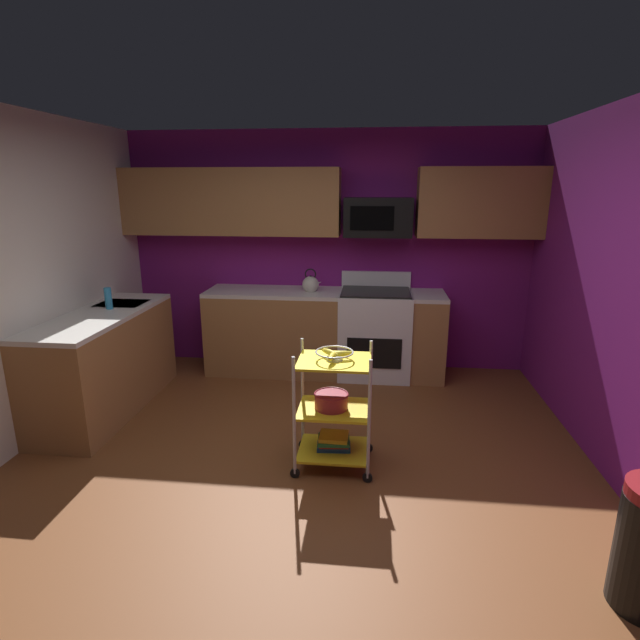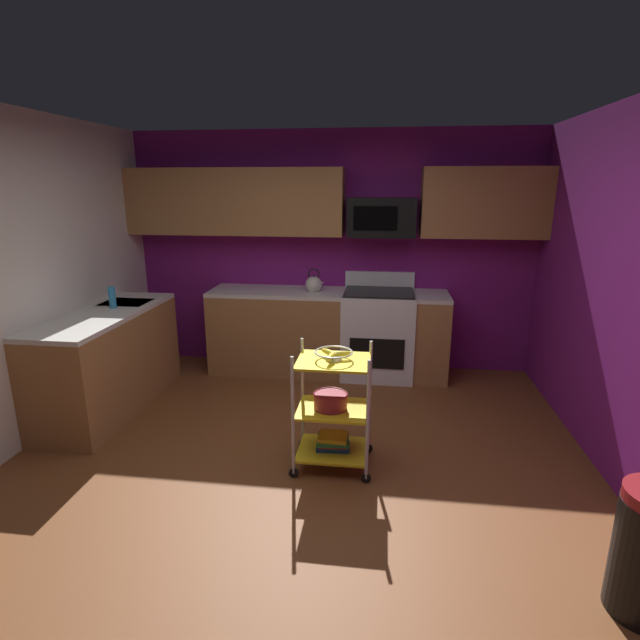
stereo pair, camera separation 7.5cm
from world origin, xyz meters
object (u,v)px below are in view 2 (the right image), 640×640
at_px(kettle, 314,284).
at_px(fruit_bowl, 334,354).
at_px(mixing_bowl_large, 330,400).
at_px(dish_soap_bottle, 112,297).
at_px(oven_range, 378,333).
at_px(book_stack, 333,442).
at_px(rolling_cart, 333,409).
at_px(microwave, 381,217).

bearing_deg(kettle, fruit_bowl, -77.73).
bearing_deg(mixing_bowl_large, dish_soap_bottle, 157.11).
distance_m(oven_range, fruit_bowl, 1.95).
distance_m(mixing_bowl_large, book_stack, 0.33).
bearing_deg(kettle, mixing_bowl_large, -78.33).
height_order(rolling_cart, mixing_bowl_large, rolling_cart).
relative_size(microwave, rolling_cart, 0.77).
xyz_separation_m(mixing_bowl_large, book_stack, (0.02, -0.00, -0.33)).
bearing_deg(dish_soap_bottle, microwave, 24.13).
xyz_separation_m(oven_range, fruit_bowl, (-0.29, -1.89, 0.40)).
bearing_deg(oven_range, microwave, 90.26).
height_order(oven_range, kettle, kettle).
bearing_deg(dish_soap_bottle, oven_range, 22.05).
relative_size(rolling_cart, kettle, 3.47).
height_order(oven_range, microwave, microwave).
bearing_deg(fruit_bowl, kettle, 102.27).
height_order(rolling_cart, dish_soap_bottle, dish_soap_bottle).
bearing_deg(book_stack, mixing_bowl_large, 180.00).
height_order(oven_range, dish_soap_bottle, dish_soap_bottle).
height_order(oven_range, rolling_cart, oven_range).
xyz_separation_m(fruit_bowl, kettle, (-0.41, 1.89, 0.12)).
bearing_deg(book_stack, fruit_bowl, 0.00).
distance_m(microwave, rolling_cart, 2.37).
relative_size(oven_range, kettle, 4.17).
xyz_separation_m(rolling_cart, fruit_bowl, (0.00, -0.00, 0.42)).
bearing_deg(book_stack, kettle, 102.27).
distance_m(oven_range, book_stack, 1.93).
relative_size(rolling_cart, book_stack, 3.60).
bearing_deg(microwave, dish_soap_bottle, -155.87).
bearing_deg(oven_range, fruit_bowl, -98.61).
relative_size(rolling_cart, dish_soap_bottle, 4.57).
xyz_separation_m(oven_range, mixing_bowl_large, (-0.31, -1.89, 0.04)).
distance_m(microwave, kettle, 1.00).
bearing_deg(dish_soap_bottle, mixing_bowl_large, -22.89).
xyz_separation_m(microwave, rolling_cart, (-0.29, -2.00, -1.25)).
bearing_deg(mixing_bowl_large, kettle, 101.67).
bearing_deg(fruit_bowl, rolling_cart, 153.43).
distance_m(fruit_bowl, book_stack, 0.69).
distance_m(microwave, fruit_bowl, 2.18).
distance_m(rolling_cart, mixing_bowl_large, 0.07).
relative_size(microwave, dish_soap_bottle, 3.50).
bearing_deg(dish_soap_bottle, rolling_cart, -22.69).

